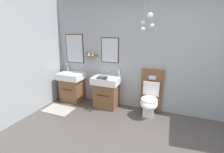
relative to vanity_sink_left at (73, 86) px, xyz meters
The scene contains 10 objects.
wall_back 2.34m from the vanity_sink_left, ahead, with size 5.48×0.62×2.57m.
bath_mat 0.73m from the vanity_sink_left, 90.00° to the right, with size 0.68×0.44×0.01m, color #9E9993.
vanity_sink_left is the anchor object (origin of this frame).
tap_on_left_sink 0.47m from the vanity_sink_left, 90.00° to the left, with size 0.03×0.13×0.11m.
vanity_sink_right 1.00m from the vanity_sink_left, ahead, with size 0.63×0.52×0.77m.
tap_on_right_sink 1.11m from the vanity_sink_left, 10.92° to the left, with size 0.03×0.13×0.11m.
toilet 2.05m from the vanity_sink_left, ahead, with size 0.48×0.62×1.00m.
toothbrush_cup 0.51m from the vanity_sink_left, 142.65° to the left, with size 0.07×0.07×0.20m.
soap_dispenser 1.34m from the vanity_sink_left, ahead, with size 0.06×0.06×0.19m.
folded_hand_towel 1.05m from the vanity_sink_left, ahead, with size 0.22×0.16×0.04m, color #47474C.
Camera 1 is at (0.20, -1.41, 1.78)m, focal length 24.02 mm.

